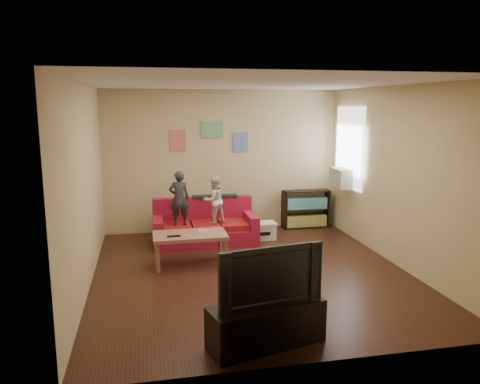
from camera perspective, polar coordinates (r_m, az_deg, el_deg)
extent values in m
cube|color=#3B1E12|center=(6.94, 1.34, -9.79)|extent=(4.50, 5.00, 0.01)
cube|color=white|center=(6.52, 1.45, 13.16)|extent=(4.50, 5.00, 0.01)
cube|color=#D1BA83|center=(9.03, -2.17, 3.82)|extent=(4.50, 0.01, 2.70)
cube|color=#D1BA83|center=(4.24, 9.01, -4.05)|extent=(4.50, 0.01, 2.70)
cube|color=#D1BA83|center=(6.48, -18.44, 0.60)|extent=(0.01, 5.00, 2.70)
cube|color=#D1BA83|center=(7.43, 18.61, 1.81)|extent=(0.01, 5.00, 2.70)
cube|color=#A51635|center=(8.33, -4.26, -5.32)|extent=(1.80, 0.81, 0.27)
cube|color=#A51635|center=(8.54, -4.58, -2.26)|extent=(1.80, 0.16, 0.50)
cube|color=#A51635|center=(8.20, -9.98, -3.90)|extent=(0.16, 0.81, 0.23)
cube|color=#A51635|center=(8.40, 1.27, -3.40)|extent=(0.16, 0.81, 0.23)
cube|color=maroon|center=(8.17, -7.66, -4.32)|extent=(0.47, 0.61, 0.11)
cube|color=maroon|center=(8.22, -4.23, -4.17)|extent=(0.47, 0.61, 0.11)
cube|color=maroon|center=(8.29, -0.84, -4.00)|extent=(0.47, 0.61, 0.11)
cube|color=black|center=(8.52, -3.10, -0.52)|extent=(0.81, 0.20, 0.04)
imported|color=#282B31|center=(8.02, -7.43, -0.76)|extent=(0.35, 0.23, 0.94)
imported|color=silver|center=(8.10, -3.18, -0.99)|extent=(0.49, 0.44, 0.82)
cube|color=#A1664E|center=(7.13, -6.13, -5.29)|extent=(1.10, 0.61, 0.06)
cylinder|color=#A1664E|center=(6.94, -10.01, -7.99)|extent=(0.07, 0.07, 0.44)
cylinder|color=#A1664E|center=(7.03, -1.82, -7.59)|extent=(0.07, 0.07, 0.44)
cylinder|color=#A1664E|center=(7.41, -10.12, -6.78)|extent=(0.07, 0.07, 0.44)
cylinder|color=#A1664E|center=(7.50, -2.47, -6.42)|extent=(0.07, 0.07, 0.44)
cube|color=black|center=(6.99, -8.09, -5.34)|extent=(0.20, 0.06, 0.02)
cube|color=white|center=(7.19, -4.58, -4.79)|extent=(0.14, 0.05, 0.03)
cube|color=black|center=(9.27, 5.36, -2.18)|extent=(0.03, 0.28, 0.75)
cube|color=black|center=(9.56, 10.55, -1.91)|extent=(0.03, 0.28, 0.75)
cube|color=black|center=(9.49, 7.94, -4.16)|extent=(0.93, 0.28, 0.03)
cube|color=black|center=(9.34, 8.05, 0.10)|extent=(0.93, 0.28, 0.03)
cube|color=black|center=(9.41, 8.00, -2.05)|extent=(0.88, 0.28, 0.02)
cube|color=olive|center=(9.46, 7.96, -3.42)|extent=(0.82, 0.23, 0.22)
cube|color=teal|center=(9.38, 8.02, -1.31)|extent=(0.82, 0.23, 0.22)
cube|color=white|center=(8.83, 13.17, 5.29)|extent=(0.04, 1.08, 1.48)
cube|color=#B7B2A3|center=(8.85, 12.32, 1.68)|extent=(0.28, 0.55, 0.35)
cube|color=#D87266|center=(8.87, -7.63, 6.21)|extent=(0.30, 0.01, 0.40)
cube|color=#72B27F|center=(8.93, -3.46, 7.60)|extent=(0.42, 0.01, 0.32)
cube|color=#727FCC|center=(9.04, 0.03, 6.06)|extent=(0.30, 0.01, 0.38)
cube|color=white|center=(8.57, 2.83, -4.90)|extent=(0.42, 0.32, 0.25)
cube|color=white|center=(8.53, 2.84, -3.91)|extent=(0.44, 0.34, 0.05)
cube|color=black|center=(8.42, 3.11, -5.12)|extent=(0.19, 0.00, 0.06)
cube|color=black|center=(4.92, 3.23, -15.81)|extent=(1.26, 0.68, 0.45)
imported|color=black|center=(4.71, 3.30, -9.95)|extent=(1.09, 0.33, 0.63)
sphere|color=silver|center=(8.26, 1.80, -6.06)|extent=(0.12, 0.12, 0.09)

